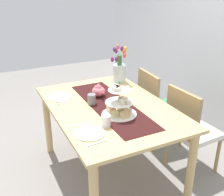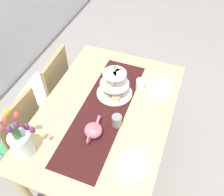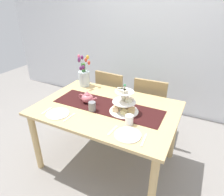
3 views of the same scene
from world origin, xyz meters
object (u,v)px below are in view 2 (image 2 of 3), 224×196
at_px(chair_right, 50,87).
at_px(knife_left, 140,147).
at_px(dinner_plate_left, 134,165).
at_px(knife_right, 163,78).
at_px(teapot, 93,130).
at_px(fork_left, 127,185).
at_px(chair_left, 16,131).
at_px(fork_right, 156,100).
at_px(dinner_plate_right, 160,88).
at_px(mug_grey, 117,121).
at_px(mug_white_text, 140,84).
at_px(tulip_vase, 20,141).
at_px(dining_table, 106,119).
at_px(tiered_cake_stand, 114,85).

distance_m(chair_right, knife_left, 1.23).
relative_size(dinner_plate_left, knife_right, 1.35).
height_order(teapot, fork_left, teapot).
bearing_deg(fork_left, chair_left, 78.08).
bearing_deg(fork_left, fork_right, 0.00).
bearing_deg(dinner_plate_right, knife_right, 0.00).
xyz_separation_m(teapot, dinner_plate_right, (0.63, -0.35, -0.05)).
bearing_deg(chair_left, mug_grey, -77.58).
xyz_separation_m(teapot, mug_white_text, (0.58, -0.19, -0.01)).
distance_m(chair_right, tulip_vase, 0.98).
height_order(tulip_vase, mug_grey, tulip_vase).
xyz_separation_m(fork_right, mug_white_text, (0.09, 0.16, 0.04)).
height_order(tulip_vase, dinner_plate_left, tulip_vase).
height_order(chair_left, mug_grey, chair_left).
bearing_deg(dining_table, knife_left, -123.27).
bearing_deg(chair_right, knife_left, -115.40).
height_order(tiered_cake_stand, dinner_plate_right, tiered_cake_stand).
bearing_deg(dining_table, tulip_vase, 144.41).
distance_m(teapot, knife_right, 0.85).
bearing_deg(chair_right, fork_left, -126.61).
distance_m(dining_table, dinner_plate_right, 0.53).
bearing_deg(dinner_plate_right, mug_white_text, 108.64).
xyz_separation_m(dining_table, chair_left, (-0.29, 0.74, -0.16)).
distance_m(tulip_vase, fork_right, 1.08).
height_order(dining_table, mug_grey, mug_grey).
xyz_separation_m(chair_left, dinner_plate_left, (-0.08, -1.08, 0.27)).
distance_m(chair_right, mug_grey, 1.00).
bearing_deg(knife_right, knife_left, 180.00).
bearing_deg(teapot, tulip_vase, 127.63).
xyz_separation_m(knife_left, mug_grey, (0.13, 0.22, 0.05)).
relative_size(teapot, dinner_plate_left, 1.04).
relative_size(tiered_cake_stand, dinner_plate_right, 1.32).
height_order(mug_grey, mug_white_text, mug_grey).
bearing_deg(knife_left, chair_left, 93.27).
bearing_deg(chair_left, mug_white_text, -55.81).
xyz_separation_m(dining_table, knife_left, (-0.23, -0.35, 0.11)).
bearing_deg(dining_table, teapot, 180.00).
bearing_deg(dinner_plate_right, fork_right, 180.00).
bearing_deg(tiered_cake_stand, fork_left, -154.26).
bearing_deg(dining_table, fork_right, -54.60).
distance_m(teapot, dinner_plate_right, 0.72).
relative_size(tulip_vase, mug_grey, 4.28).
bearing_deg(tulip_vase, dining_table, -35.59).
relative_size(chair_right, tiered_cake_stand, 2.99).
bearing_deg(dining_table, mug_white_text, -28.94).
relative_size(dining_table, fork_left, 9.91).
bearing_deg(chair_left, knife_right, -52.66).
xyz_separation_m(chair_right, tiered_cake_stand, (-0.08, -0.73, 0.36)).
bearing_deg(teapot, mug_white_text, -17.86).
xyz_separation_m(tiered_cake_stand, dinner_plate_right, (0.19, -0.35, -0.09)).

